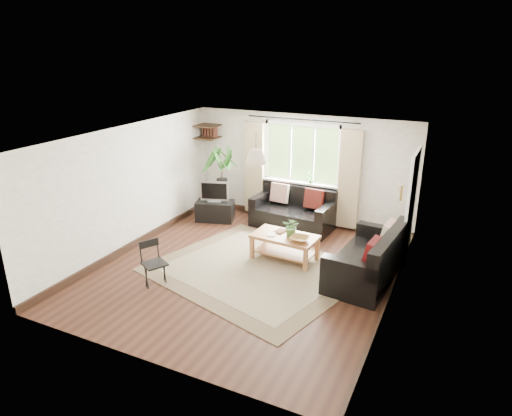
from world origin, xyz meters
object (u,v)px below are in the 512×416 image
at_px(tv_stand, 215,211).
at_px(folding_chair, 155,265).
at_px(coffee_table, 285,247).
at_px(sofa_back, 293,209).
at_px(palm_stand, 222,183).
at_px(sofa_right, 367,255).

distance_m(tv_stand, folding_chair, 3.08).
bearing_deg(coffee_table, sofa_back, 106.06).
relative_size(coffee_table, palm_stand, 0.72).
bearing_deg(sofa_back, coffee_table, -69.26).
height_order(sofa_right, palm_stand, palm_stand).
distance_m(sofa_back, tv_stand, 1.79).
bearing_deg(sofa_right, tv_stand, -103.16).
xyz_separation_m(tv_stand, folding_chair, (0.62, -3.01, 0.15)).
xyz_separation_m(coffee_table, tv_stand, (-2.19, 1.18, -0.02)).
bearing_deg(palm_stand, sofa_right, -22.21).
relative_size(sofa_right, coffee_table, 1.56).
bearing_deg(tv_stand, coffee_table, -45.95).
xyz_separation_m(coffee_table, palm_stand, (-2.11, 1.40, 0.58)).
bearing_deg(coffee_table, palm_stand, 146.46).
relative_size(sofa_right, folding_chair, 2.44).
height_order(sofa_back, coffee_table, sofa_back).
height_order(tv_stand, folding_chair, folding_chair).
bearing_deg(palm_stand, coffee_table, -33.54).
distance_m(sofa_right, coffee_table, 1.55).
distance_m(coffee_table, palm_stand, 2.60).
bearing_deg(palm_stand, sofa_back, 5.21).
height_order(tv_stand, palm_stand, palm_stand).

